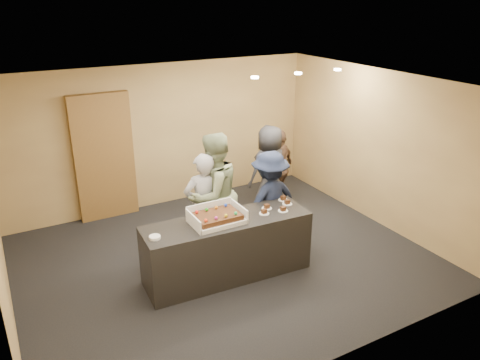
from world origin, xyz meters
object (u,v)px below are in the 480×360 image
at_px(plate_stack, 155,237).
at_px(person_sage_man, 213,195).
at_px(serving_counter, 227,248).
at_px(storage_cabinet, 104,157).
at_px(cake_box, 216,219).
at_px(person_server_grey, 204,206).
at_px(person_navy_man, 270,200).
at_px(sheet_cake, 217,216).
at_px(person_dark_suit, 270,169).
at_px(person_brown_extra, 279,168).

bearing_deg(plate_stack, person_sage_man, 31.88).
bearing_deg(plate_stack, serving_counter, 1.22).
relative_size(storage_cabinet, cake_box, 3.16).
distance_m(serving_counter, person_server_grey, 0.80).
bearing_deg(person_navy_man, plate_stack, 8.72).
relative_size(sheet_cake, person_server_grey, 0.37).
relative_size(sheet_cake, person_dark_suit, 0.37).
height_order(serving_counter, cake_box, cake_box).
bearing_deg(cake_box, sheet_cake, -90.98).
height_order(storage_cabinet, person_server_grey, storage_cabinet).
xyz_separation_m(person_navy_man, person_dark_suit, (0.71, 1.12, 0.02)).
bearing_deg(storage_cabinet, serving_counter, -70.55).
relative_size(serving_counter, person_dark_suit, 1.44).
relative_size(sheet_cake, person_navy_man, 0.38).
bearing_deg(person_brown_extra, cake_box, 8.39).
bearing_deg(serving_counter, storage_cabinet, 112.59).
distance_m(storage_cabinet, person_navy_man, 3.10).
distance_m(person_sage_man, person_brown_extra, 2.11).
bearing_deg(plate_stack, person_brown_extra, 29.23).
bearing_deg(storage_cabinet, cake_box, -73.30).
xyz_separation_m(sheet_cake, person_dark_suit, (1.86, 1.57, -0.17)).
bearing_deg(person_sage_man, plate_stack, 12.41).
bearing_deg(person_navy_man, person_server_grey, -17.42).
bearing_deg(person_sage_man, person_dark_suit, -171.04).
bearing_deg(sheet_cake, person_navy_man, 21.40).
bearing_deg(person_navy_man, storage_cabinet, -54.21).
height_order(sheet_cake, person_brown_extra, person_brown_extra).
bearing_deg(person_dark_suit, sheet_cake, 36.65).
relative_size(storage_cabinet, person_dark_suit, 1.38).
bearing_deg(person_dark_suit, person_navy_man, 54.03).
bearing_deg(storage_cabinet, person_navy_man, -49.99).
xyz_separation_m(plate_stack, person_dark_suit, (2.77, 1.60, -0.09)).
bearing_deg(person_server_grey, person_sage_man, -162.06).
bearing_deg(person_server_grey, serving_counter, 99.73).
relative_size(cake_box, person_navy_man, 0.45).
height_order(cake_box, person_server_grey, person_server_grey).
bearing_deg(person_brown_extra, storage_cabinet, -49.74).
height_order(person_server_grey, person_navy_man, person_server_grey).
height_order(sheet_cake, person_server_grey, person_server_grey).
bearing_deg(storage_cabinet, person_dark_suit, -24.66).
height_order(plate_stack, person_brown_extra, person_brown_extra).
bearing_deg(person_brown_extra, sheet_cake, 8.83).
bearing_deg(person_server_grey, person_brown_extra, -147.53).
bearing_deg(plate_stack, person_server_grey, 34.87).
bearing_deg(person_brown_extra, person_navy_man, 21.60).
height_order(plate_stack, person_navy_man, person_navy_man).
relative_size(storage_cabinet, plate_stack, 15.44).
relative_size(storage_cabinet, person_brown_extra, 1.51).
xyz_separation_m(serving_counter, cake_box, (-0.16, 0.03, 0.50)).
bearing_deg(person_dark_suit, cake_box, 36.17).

